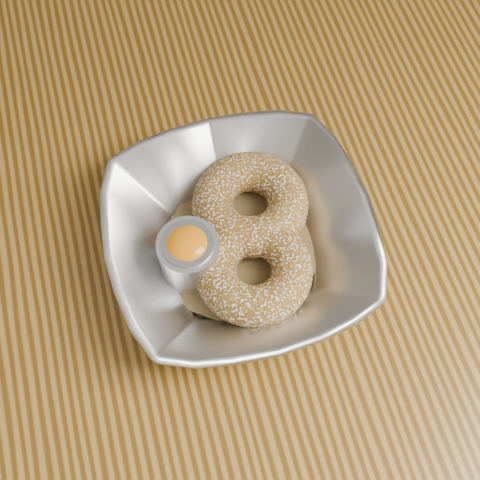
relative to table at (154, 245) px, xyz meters
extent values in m
plane|color=#565659|center=(0.00, 0.00, -0.65)|extent=(4.00, 4.00, 0.00)
cube|color=brown|center=(0.00, 0.00, 0.08)|extent=(1.20, 0.80, 0.04)
cube|color=#4F330F|center=(0.54, 0.34, -0.30)|extent=(0.06, 0.06, 0.71)
imported|color=#B6B8BD|center=(0.08, -0.08, 0.13)|extent=(0.24, 0.24, 0.06)
cube|color=brown|center=(0.08, -0.08, 0.11)|extent=(0.20, 0.20, 0.00)
torus|color=brown|center=(0.10, -0.05, 0.13)|extent=(0.13, 0.13, 0.04)
torus|color=brown|center=(0.08, -0.11, 0.13)|extent=(0.11, 0.11, 0.04)
cylinder|color=#B6B8BD|center=(0.03, -0.08, 0.13)|extent=(0.06, 0.06, 0.05)
cylinder|color=gray|center=(0.03, -0.08, 0.14)|extent=(0.05, 0.05, 0.05)
ellipsoid|color=orange|center=(0.03, -0.08, 0.15)|extent=(0.04, 0.04, 0.03)
camera|label=1|loc=(0.01, -0.34, 0.67)|focal=50.00mm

